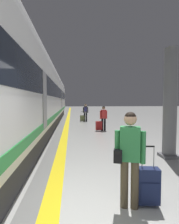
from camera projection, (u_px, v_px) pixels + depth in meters
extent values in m
cube|color=yellow|center=(66.00, 129.00, 12.52)|extent=(0.36, 80.00, 0.01)
cube|color=slate|center=(62.00, 129.00, 12.49)|extent=(0.55, 80.00, 0.01)
cube|color=#38383D|center=(32.00, 126.00, 11.47)|extent=(2.67, 30.61, 0.70)
cube|color=white|center=(31.00, 96.00, 11.36)|extent=(2.90, 31.89, 2.90)
cylinder|color=white|center=(31.00, 73.00, 11.28)|extent=(2.84, 31.25, 2.84)
cube|color=black|center=(31.00, 91.00, 11.34)|extent=(2.93, 29.97, 0.80)
cube|color=#268C3F|center=(32.00, 115.00, 11.43)|extent=(2.94, 31.25, 0.24)
cone|color=white|center=(56.00, 101.00, 28.51)|extent=(2.76, 2.60, 2.75)
cube|color=gray|center=(45.00, 100.00, 6.76)|extent=(0.02, 0.90, 2.00)
cube|color=gray|center=(62.00, 101.00, 18.65)|extent=(0.02, 0.90, 2.00)
cylinder|color=brown|center=(135.00, 185.00, 3.27)|extent=(0.14, 0.14, 0.84)
cylinder|color=brown|center=(124.00, 184.00, 3.31)|extent=(0.14, 0.14, 0.84)
cube|color=#338C4C|center=(130.00, 144.00, 3.25)|extent=(0.38, 0.29, 0.60)
cylinder|color=#338C4C|center=(143.00, 147.00, 3.20)|extent=(0.09, 0.09, 0.56)
cylinder|color=#338C4C|center=(117.00, 146.00, 3.29)|extent=(0.09, 0.09, 0.56)
sphere|color=tan|center=(130.00, 119.00, 3.22)|extent=(0.22, 0.22, 0.22)
sphere|color=black|center=(130.00, 118.00, 3.22)|extent=(0.20, 0.20, 0.20)
cube|color=black|center=(118.00, 155.00, 3.28)|extent=(0.22, 0.31, 0.22)
cube|color=#19234C|center=(148.00, 185.00, 3.35)|extent=(0.41, 0.27, 0.63)
cube|color=#19234C|center=(150.00, 193.00, 3.23)|extent=(0.31, 0.06, 0.34)
cylinder|color=black|center=(155.00, 202.00, 3.43)|extent=(0.03, 0.06, 0.06)
cylinder|color=black|center=(139.00, 202.00, 3.44)|extent=(0.03, 0.06, 0.06)
cylinder|color=gray|center=(154.00, 157.00, 3.37)|extent=(0.02, 0.02, 0.38)
cylinder|color=gray|center=(142.00, 157.00, 3.38)|extent=(0.02, 0.02, 0.38)
cube|color=black|center=(148.00, 146.00, 3.36)|extent=(0.22, 0.05, 0.02)
cylinder|color=black|center=(102.00, 124.00, 11.87)|extent=(0.13, 0.13, 0.77)
cylinder|color=black|center=(105.00, 124.00, 11.91)|extent=(0.13, 0.13, 0.77)
cube|color=red|center=(104.00, 114.00, 11.85)|extent=(0.34, 0.23, 0.55)
cylinder|color=red|center=(101.00, 115.00, 11.81)|extent=(0.08, 0.08, 0.51)
cylinder|color=red|center=(107.00, 115.00, 11.91)|extent=(0.08, 0.08, 0.51)
sphere|color=#A37556|center=(104.00, 108.00, 11.82)|extent=(0.20, 0.20, 0.20)
sphere|color=black|center=(104.00, 107.00, 11.82)|extent=(0.19, 0.19, 0.19)
cube|color=#A51E1E|center=(99.00, 126.00, 11.72)|extent=(0.40, 0.26, 0.54)
cube|color=#A51E1E|center=(98.00, 126.00, 11.84)|extent=(0.31, 0.05, 0.30)
cylinder|color=black|center=(97.00, 131.00, 11.65)|extent=(0.03, 0.06, 0.06)
cylinder|color=black|center=(101.00, 130.00, 11.70)|extent=(0.03, 0.06, 0.06)
cylinder|color=black|center=(85.00, 117.00, 17.29)|extent=(0.13, 0.13, 0.79)
cylinder|color=black|center=(86.00, 117.00, 17.29)|extent=(0.13, 0.13, 0.79)
cube|color=#4C4C51|center=(86.00, 110.00, 17.25)|extent=(0.34, 0.22, 0.57)
cylinder|color=#4C4C51|center=(83.00, 110.00, 17.26)|extent=(0.09, 0.09, 0.53)
cylinder|color=#4C4C51|center=(88.00, 110.00, 17.26)|extent=(0.09, 0.09, 0.53)
sphere|color=tan|center=(86.00, 105.00, 17.23)|extent=(0.21, 0.21, 0.21)
sphere|color=black|center=(86.00, 105.00, 17.22)|extent=(0.19, 0.19, 0.19)
cube|color=navy|center=(86.00, 109.00, 17.11)|extent=(0.26, 0.16, 0.38)
cube|color=#596038|center=(82.00, 118.00, 16.94)|extent=(0.41, 0.28, 0.51)
cube|color=#596038|center=(82.00, 119.00, 17.06)|extent=(0.31, 0.07, 0.28)
cylinder|color=black|center=(81.00, 121.00, 16.90)|extent=(0.03, 0.06, 0.06)
cylinder|color=black|center=(84.00, 121.00, 16.88)|extent=(0.03, 0.06, 0.06)
cylinder|color=gray|center=(81.00, 113.00, 16.86)|extent=(0.02, 0.02, 0.38)
cylinder|color=gray|center=(83.00, 113.00, 16.85)|extent=(0.02, 0.02, 0.38)
cube|color=black|center=(82.00, 111.00, 16.84)|extent=(0.22, 0.06, 0.02)
cylinder|color=slate|center=(170.00, 103.00, 6.18)|extent=(0.44, 0.44, 3.60)
cube|color=slate|center=(169.00, 155.00, 6.29)|extent=(0.56, 0.56, 0.10)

